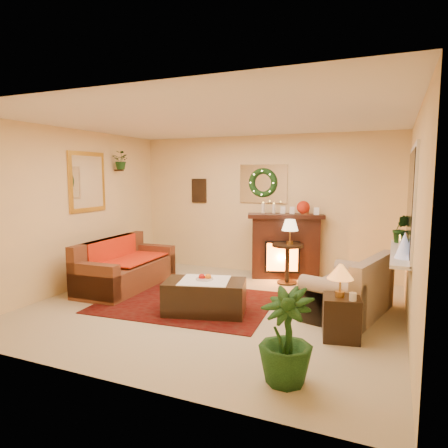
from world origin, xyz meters
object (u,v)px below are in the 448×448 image
at_px(fireplace, 285,248).
at_px(sofa, 127,262).
at_px(side_table_round, 287,265).
at_px(end_table_square, 341,316).
at_px(coffee_table, 205,298).
at_px(loveseat, 348,283).

bearing_deg(fireplace, sofa, -162.29).
distance_m(fireplace, side_table_round, 0.49).
relative_size(end_table_square, coffee_table, 0.46).
height_order(sofa, loveseat, sofa).
xyz_separation_m(sofa, end_table_square, (3.56, -0.80, -0.16)).
xyz_separation_m(fireplace, end_table_square, (1.29, -2.47, -0.28)).
bearing_deg(side_table_round, sofa, -152.36).
relative_size(fireplace, loveseat, 0.86).
distance_m(loveseat, side_table_round, 1.62).
distance_m(sofa, coffee_table, 1.89).
relative_size(sofa, side_table_round, 2.71).
bearing_deg(fireplace, coffee_table, -120.95).
bearing_deg(loveseat, sofa, -163.64).
xyz_separation_m(sofa, side_table_round, (2.41, 1.26, -0.10)).
relative_size(fireplace, coffee_table, 1.12).
relative_size(loveseat, side_table_round, 2.01).
bearing_deg(coffee_table, fireplace, 62.73).
relative_size(sofa, loveseat, 1.35).
height_order(fireplace, side_table_round, fireplace).
xyz_separation_m(side_table_round, end_table_square, (1.15, -2.06, -0.05)).
bearing_deg(end_table_square, loveseat, 91.27).
height_order(sofa, coffee_table, sofa).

